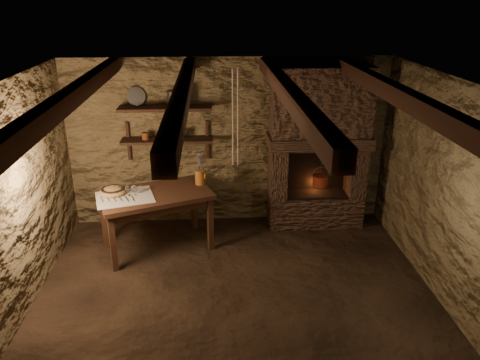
{
  "coord_description": "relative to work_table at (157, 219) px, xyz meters",
  "views": [
    {
      "loc": [
        -0.23,
        -4.38,
        3.19
      ],
      "look_at": [
        0.1,
        0.9,
        1.06
      ],
      "focal_mm": 35.0,
      "sensor_mm": 36.0,
      "label": 1
    }
  ],
  "objects": [
    {
      "name": "rusty_tin",
      "position": [
        -0.16,
        0.66,
        0.94
      ],
      "size": [
        0.12,
        0.12,
        0.1
      ],
      "primitive_type": "cylinder",
      "rotation": [
        0.0,
        0.0,
        0.39
      ],
      "color": "#582D11",
      "rests_on": "shelf_lower"
    },
    {
      "name": "beam_far_left",
      "position": [
        -0.52,
        -1.18,
        1.88
      ],
      "size": [
        0.14,
        3.95,
        0.16
      ],
      "primitive_type": "cube",
      "color": "black",
      "rests_on": "ceiling"
    },
    {
      "name": "shelf_lower",
      "position": [
        0.13,
        0.66,
        0.87
      ],
      "size": [
        1.25,
        0.3,
        0.04
      ],
      "primitive_type": "cube",
      "color": "black",
      "rests_on": "back_wall"
    },
    {
      "name": "hearth",
      "position": [
        2.23,
        0.58,
        0.8
      ],
      "size": [
        1.43,
        0.51,
        2.3
      ],
      "color": "#3E281F",
      "rests_on": "floor"
    },
    {
      "name": "ceiling",
      "position": [
        0.98,
        -1.18,
        1.97
      ],
      "size": [
        4.5,
        4.0,
        0.04
      ],
      "primitive_type": "cube",
      "color": "black",
      "rests_on": "back_wall"
    },
    {
      "name": "left_wall",
      "position": [
        -1.27,
        -1.18,
        0.77
      ],
      "size": [
        0.04,
        4.0,
        2.4
      ],
      "primitive_type": "cube",
      "color": "#4F3E25",
      "rests_on": "floor"
    },
    {
      "name": "tin_pan",
      "position": [
        -0.25,
        0.76,
        1.46
      ],
      "size": [
        0.27,
        0.17,
        0.25
      ],
      "primitive_type": "cylinder",
      "rotation": [
        1.26,
        0.0,
        0.27
      ],
      "color": "gray",
      "rests_on": "shelf_upper"
    },
    {
      "name": "front_wall",
      "position": [
        0.98,
        -3.18,
        0.77
      ],
      "size": [
        4.5,
        0.04,
        2.4
      ],
      "primitive_type": "cube",
      "color": "#4F3E25",
      "rests_on": "floor"
    },
    {
      "name": "stoneware_jug",
      "position": [
        0.58,
        0.26,
        0.57
      ],
      "size": [
        0.17,
        0.17,
        0.46
      ],
      "rotation": [
        0.0,
        0.0,
        -0.42
      ],
      "color": "#9E5C1E",
      "rests_on": "work_table"
    },
    {
      "name": "small_kettle",
      "position": [
        0.31,
        0.66,
        0.95
      ],
      "size": [
        0.21,
        0.19,
        0.18
      ],
      "primitive_type": null,
      "rotation": [
        0.0,
        0.0,
        -0.41
      ],
      "color": "gray",
      "rests_on": "shelf_lower"
    },
    {
      "name": "shelf_upper",
      "position": [
        0.13,
        0.66,
        1.32
      ],
      "size": [
        1.25,
        0.3,
        0.04
      ],
      "primitive_type": "cube",
      "color": "black",
      "rests_on": "back_wall"
    },
    {
      "name": "work_table",
      "position": [
        0.0,
        0.0,
        0.0
      ],
      "size": [
        1.59,
        1.24,
        0.8
      ],
      "rotation": [
        0.0,
        0.0,
        0.36
      ],
      "color": "#351E12",
      "rests_on": "floor"
    },
    {
      "name": "linen_cloth",
      "position": [
        -0.36,
        -0.13,
        0.37
      ],
      "size": [
        0.82,
        0.72,
        0.01
      ],
      "primitive_type": "cube",
      "rotation": [
        0.0,
        0.0,
        0.27
      ],
      "color": "beige",
      "rests_on": "work_table"
    },
    {
      "name": "beam_mid_left",
      "position": [
        0.48,
        -1.18,
        1.88
      ],
      "size": [
        0.14,
        3.95,
        0.16
      ],
      "primitive_type": "cube",
      "color": "black",
      "rests_on": "ceiling"
    },
    {
      "name": "drinking_glasses",
      "position": [
        -0.34,
        0.01,
        0.42
      ],
      "size": [
        0.22,
        0.07,
        0.09
      ],
      "primitive_type": null,
      "color": "white",
      "rests_on": "linen_cloth"
    },
    {
      "name": "pewter_cutlery_row",
      "position": [
        -0.36,
        -0.15,
        0.38
      ],
      "size": [
        0.62,
        0.37,
        0.01
      ],
      "primitive_type": null,
      "rotation": [
        0.0,
        0.0,
        0.27
      ],
      "color": "gray",
      "rests_on": "linen_cloth"
    },
    {
      "name": "right_wall",
      "position": [
        3.23,
        -1.18,
        0.77
      ],
      "size": [
        0.04,
        4.0,
        2.4
      ],
      "primitive_type": "cube",
      "color": "#4F3E25",
      "rests_on": "floor"
    },
    {
      "name": "red_pot",
      "position": [
        2.28,
        0.54,
        0.28
      ],
      "size": [
        0.26,
        0.26,
        0.54
      ],
      "rotation": [
        0.0,
        0.0,
        0.23
      ],
      "color": "maroon",
      "rests_on": "hearth"
    },
    {
      "name": "wooden_bowl",
      "position": [
        -0.52,
        -0.02,
        0.41
      ],
      "size": [
        0.41,
        0.41,
        0.12
      ],
      "primitive_type": "ellipsoid",
      "rotation": [
        0.0,
        0.0,
        -0.25
      ],
      "color": "olive",
      "rests_on": "work_table"
    },
    {
      "name": "beam_mid_right",
      "position": [
        1.48,
        -1.18,
        1.88
      ],
      "size": [
        0.14,
        3.95,
        0.16
      ],
      "primitive_type": "cube",
      "color": "black",
      "rests_on": "ceiling"
    },
    {
      "name": "iron_stockpot",
      "position": [
        0.3,
        0.66,
        1.44
      ],
      "size": [
        0.3,
        0.3,
        0.19
      ],
      "primitive_type": "cylinder",
      "rotation": [
        0.0,
        0.0,
        -0.21
      ],
      "color": "#2B2926",
      "rests_on": "shelf_upper"
    },
    {
      "name": "floor",
      "position": [
        0.98,
        -1.18,
        -0.43
      ],
      "size": [
        4.5,
        4.5,
        0.0
      ],
      "primitive_type": "plane",
      "color": "black",
      "rests_on": "ground"
    },
    {
      "name": "hanging_ropes",
      "position": [
        1.03,
        -0.13,
        1.37
      ],
      "size": [
        0.08,
        0.08,
        1.2
      ],
      "primitive_type": null,
      "color": "beige",
      "rests_on": "ceiling"
    },
    {
      "name": "back_wall",
      "position": [
        0.98,
        0.82,
        0.77
      ],
      "size": [
        4.5,
        0.04,
        2.4
      ],
      "primitive_type": "cube",
      "color": "#4F3E25",
      "rests_on": "floor"
    },
    {
      "name": "beam_far_right",
      "position": [
        2.48,
        -1.18,
        1.88
      ],
      "size": [
        0.14,
        3.95,
        0.16
      ],
      "primitive_type": "cube",
      "color": "black",
      "rests_on": "ceiling"
    }
  ]
}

